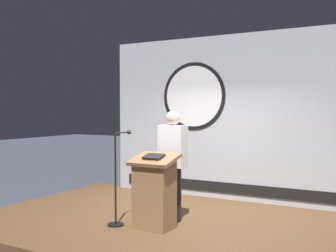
% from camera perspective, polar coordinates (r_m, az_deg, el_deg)
% --- Properties ---
extents(ground_plane, '(40.00, 40.00, 0.00)m').
position_cam_1_polar(ground_plane, '(6.38, 2.19, -15.97)').
color(ground_plane, '#383D47').
extents(stage_platform, '(6.40, 4.00, 0.30)m').
position_cam_1_polar(stage_platform, '(6.33, 2.20, -14.68)').
color(stage_platform, brown).
rests_on(stage_platform, ground).
extents(banner_display, '(4.93, 0.12, 3.11)m').
position_cam_1_polar(banner_display, '(7.76, 8.23, 1.20)').
color(banner_display, '#B2B7C1').
rests_on(banner_display, stage_platform).
extents(podium, '(0.64, 0.50, 1.08)m').
position_cam_1_polar(podium, '(5.85, -1.93, -9.30)').
color(podium, olive).
rests_on(podium, stage_platform).
extents(speaker_person, '(0.40, 0.26, 1.68)m').
position_cam_1_polar(speaker_person, '(6.19, 0.69, -5.49)').
color(speaker_person, black).
rests_on(speaker_person, stage_platform).
extents(microphone_stand, '(0.24, 0.51, 1.41)m').
position_cam_1_polar(microphone_stand, '(6.09, -7.12, -9.19)').
color(microphone_stand, black).
rests_on(microphone_stand, stage_platform).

